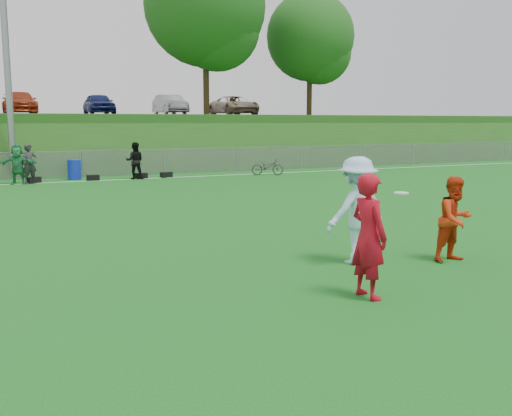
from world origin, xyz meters
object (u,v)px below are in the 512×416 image
player_red_left (369,236)px  recycling_bin (74,170)px  frisbee (401,193)px  bicycle (267,167)px  player_red_center (455,219)px  player_blue (357,210)px

player_red_left → recycling_bin: size_ratio=2.09×
frisbee → bicycle: bearing=72.5°
player_red_center → player_blue: (-1.77, 0.67, 0.19)m
player_red_center → bicycle: 17.94m
player_red_left → frisbee: bearing=-52.6°
player_red_left → recycling_bin: (-1.51, 20.27, -0.49)m
player_blue → bicycle: bearing=-117.0°
player_red_center → frisbee: 1.14m
player_red_left → player_blue: player_blue is taller
player_red_left → player_red_center: size_ratio=1.17×
player_red_left → frisbee: size_ratio=6.41×
player_blue → player_red_left: bearing=53.6°
player_red_left → frisbee: player_red_left is taller
recycling_bin → player_red_center: bearing=-77.1°
recycling_bin → bicycle: bearing=-11.1°
player_red_center → player_blue: 1.91m
player_blue → recycling_bin: player_blue is taller
player_red_left → frisbee: 3.11m
frisbee → recycling_bin: bearing=101.8°
player_red_center → recycling_bin: 19.60m
player_red_left → recycling_bin: 20.33m
player_red_left → player_blue: (1.08, 1.84, 0.06)m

